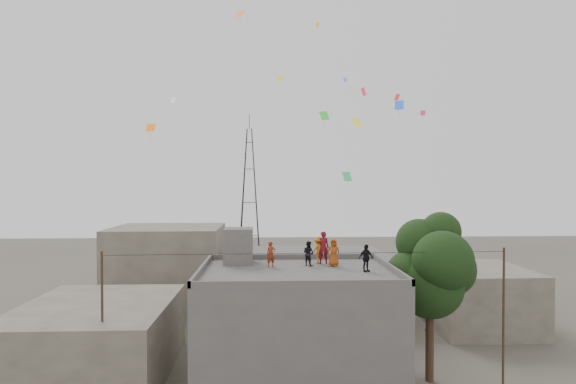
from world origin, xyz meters
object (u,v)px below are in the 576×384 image
at_px(stair_head_box, 238,246).
at_px(person_red_adult, 323,248).
at_px(person_dark_adult, 366,258).
at_px(tree, 432,268).
at_px(transmission_tower, 249,195).

distance_m(stair_head_box, person_red_adult, 4.84).
bearing_deg(person_dark_adult, person_red_adult, 103.44).
distance_m(tree, transmission_tower, 41.12).
distance_m(tree, person_dark_adult, 4.01).
height_order(stair_head_box, person_dark_adult, stair_head_box).
xyz_separation_m(tree, person_dark_adult, (-3.82, -0.97, 0.71)).
distance_m(stair_head_box, transmission_tower, 37.46).
height_order(person_red_adult, person_dark_adult, person_red_adult).
height_order(stair_head_box, transmission_tower, transmission_tower).
xyz_separation_m(stair_head_box, transmission_tower, (-0.80, 37.40, 1.97)).
bearing_deg(stair_head_box, person_red_adult, -5.51).
bearing_deg(stair_head_box, transmission_tower, 91.23).
xyz_separation_m(tree, person_red_adult, (-5.75, 1.54, 0.92)).
bearing_deg(transmission_tower, person_red_adult, -81.56).
bearing_deg(tree, transmission_tower, 106.09).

